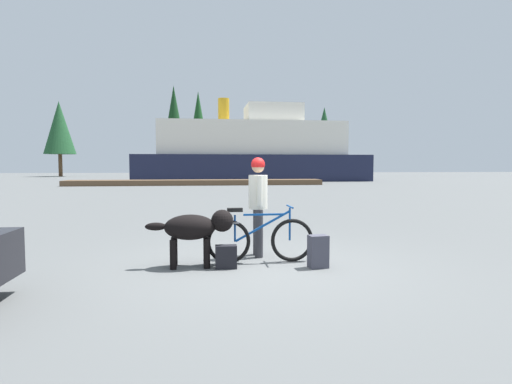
{
  "coord_description": "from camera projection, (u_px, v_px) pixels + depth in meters",
  "views": [
    {
      "loc": [
        -0.83,
        -6.28,
        1.55
      ],
      "look_at": [
        0.09,
        0.85,
        1.09
      ],
      "focal_mm": 29.65,
      "sensor_mm": 36.0,
      "label": 1
    }
  ],
  "objects": [
    {
      "name": "pine_tree_mid_back",
      "position": [
        198.0,
        122.0,
        64.01
      ],
      "size": [
        3.16,
        3.16,
        12.69
      ],
      "color": "#4C331E",
      "rests_on": "ground_plane"
    },
    {
      "name": "handbag_pannier",
      "position": [
        226.0,
        257.0,
        6.32
      ],
      "size": [
        0.32,
        0.19,
        0.35
      ],
      "primitive_type": "cube",
      "rotation": [
        0.0,
        0.0,
        -0.02
      ],
      "color": "black",
      "rests_on": "ground_plane"
    },
    {
      "name": "ground_plane",
      "position": [
        257.0,
        267.0,
        6.42
      ],
      "size": [
        160.0,
        160.0,
        0.0
      ],
      "primitive_type": "plane",
      "color": "#595B5B"
    },
    {
      "name": "ferry_boat",
      "position": [
        252.0,
        153.0,
        42.35
      ],
      "size": [
        22.28,
        8.54,
        8.1
      ],
      "color": "#191E38",
      "rests_on": "ground_plane"
    },
    {
      "name": "pine_tree_far_right",
      "position": [
        324.0,
        132.0,
        62.17
      ],
      "size": [
        3.48,
        3.48,
        10.01
      ],
      "color": "#4C331E",
      "rests_on": "ground_plane"
    },
    {
      "name": "bicycle",
      "position": [
        260.0,
        239.0,
        6.68
      ],
      "size": [
        1.71,
        0.44,
        0.9
      ],
      "color": "black",
      "rests_on": "ground_plane"
    },
    {
      "name": "dog",
      "position": [
        196.0,
        228.0,
        6.39
      ],
      "size": [
        1.32,
        0.45,
        0.87
      ],
      "color": "black",
      "rests_on": "ground_plane"
    },
    {
      "name": "backpack",
      "position": [
        318.0,
        251.0,
        6.35
      ],
      "size": [
        0.3,
        0.24,
        0.49
      ],
      "primitive_type": "cube",
      "rotation": [
        0.0,
        0.0,
        0.13
      ],
      "color": "#3F3F4C",
      "rests_on": "ground_plane"
    },
    {
      "name": "pine_tree_center",
      "position": [
        174.0,
        119.0,
        57.56
      ],
      "size": [
        3.08,
        3.08,
        12.33
      ],
      "color": "#4C331E",
      "rests_on": "ground_plane"
    },
    {
      "name": "person_cyclist",
      "position": [
        258.0,
        197.0,
        7.12
      ],
      "size": [
        0.32,
        0.53,
        1.67
      ],
      "color": "#333338",
      "rests_on": "ground_plane"
    },
    {
      "name": "pine_tree_far_left",
      "position": [
        59.0,
        128.0,
        56.44
      ],
      "size": [
        4.1,
        4.1,
        10.05
      ],
      "color": "#4C331E",
      "rests_on": "ground_plane"
    },
    {
      "name": "dock_pier",
      "position": [
        196.0,
        182.0,
        32.59
      ],
      "size": [
        19.44,
        2.16,
        0.4
      ],
      "primitive_type": "cube",
      "color": "brown",
      "rests_on": "ground_plane"
    }
  ]
}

